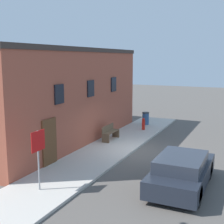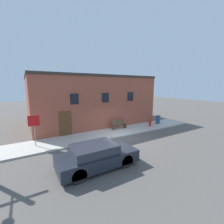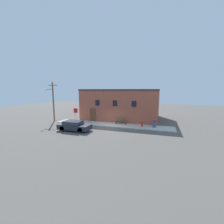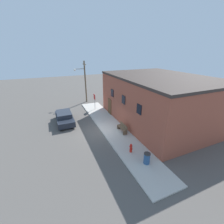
{
  "view_description": "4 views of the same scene",
  "coord_description": "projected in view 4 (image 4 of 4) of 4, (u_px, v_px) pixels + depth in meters",
  "views": [
    {
      "loc": [
        -14.88,
        -5.56,
        4.83
      ],
      "look_at": [
        0.02,
        1.34,
        2.0
      ],
      "focal_mm": 50.0,
      "sensor_mm": 36.0,
      "label": 1
    },
    {
      "loc": [
        -6.75,
        -10.04,
        4.3
      ],
      "look_at": [
        0.02,
        1.34,
        2.0
      ],
      "focal_mm": 24.0,
      "sensor_mm": 36.0,
      "label": 2
    },
    {
      "loc": [
        7.12,
        -19.74,
        5.28
      ],
      "look_at": [
        0.02,
        1.34,
        2.0
      ],
      "focal_mm": 24.0,
      "sensor_mm": 36.0,
      "label": 3
    },
    {
      "loc": [
        13.49,
        -4.44,
        8.04
      ],
      "look_at": [
        0.02,
        1.34,
        2.0
      ],
      "focal_mm": 24.0,
      "sensor_mm": 36.0,
      "label": 4
    }
  ],
  "objects": [
    {
      "name": "parked_car",
      "position": [
        64.0,
        118.0,
        17.82
      ],
      "size": [
        4.21,
        1.85,
        1.29
      ],
      "color": "black",
      "rests_on": "ground"
    },
    {
      "name": "stop_sign",
      "position": [
        95.0,
        99.0,
        21.31
      ],
      "size": [
        0.74,
        0.06,
        2.2
      ],
      "color": "gray",
      "rests_on": "sidewalk"
    },
    {
      "name": "ground_plane",
      "position": [
        101.0,
        131.0,
        16.14
      ],
      "size": [
        80.0,
        80.0,
        0.0
      ],
      "primitive_type": "plane",
      "color": "#56514C"
    },
    {
      "name": "sidewalk",
      "position": [
        112.0,
        128.0,
        16.61
      ],
      "size": [
        18.04,
        2.68,
        0.11
      ],
      "color": "#BCB7AD",
      "rests_on": "ground"
    },
    {
      "name": "brick_building",
      "position": [
        159.0,
        99.0,
        17.73
      ],
      "size": [
        13.03,
        9.43,
        5.41
      ],
      "color": "#9E4C38",
      "rests_on": "ground"
    },
    {
      "name": "fire_hydrant",
      "position": [
        131.0,
        148.0,
        12.49
      ],
      "size": [
        0.44,
        0.21,
        0.79
      ],
      "color": "red",
      "rests_on": "sidewalk"
    },
    {
      "name": "trash_bin",
      "position": [
        147.0,
        158.0,
        11.21
      ],
      "size": [
        0.49,
        0.49,
        0.89
      ],
      "color": "#2D517F",
      "rests_on": "sidewalk"
    },
    {
      "name": "bench",
      "position": [
        122.0,
        128.0,
        15.64
      ],
      "size": [
        1.49,
        0.44,
        0.87
      ],
      "color": "brown",
      "rests_on": "sidewalk"
    },
    {
      "name": "utility_pole",
      "position": [
        84.0,
        80.0,
        23.99
      ],
      "size": [
        1.8,
        1.83,
        6.59
      ],
      "color": "brown",
      "rests_on": "ground"
    }
  ]
}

